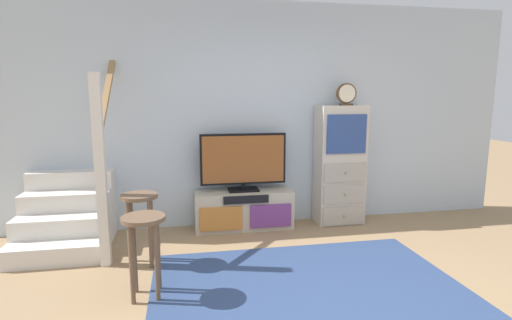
# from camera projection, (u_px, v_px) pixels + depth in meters

# --- Properties ---
(back_wall) EXTENTS (6.40, 0.12, 2.70)m
(back_wall) POSITION_uv_depth(u_px,v_px,m) (264.00, 115.00, 4.86)
(back_wall) COLOR silver
(back_wall) RESTS_ON ground_plane
(area_rug) EXTENTS (2.60, 1.80, 0.01)m
(area_rug) POSITION_uv_depth(u_px,v_px,m) (309.00, 288.00, 3.28)
(area_rug) COLOR navy
(area_rug) RESTS_ON ground_plane
(media_console) EXTENTS (1.17, 0.38, 0.46)m
(media_console) POSITION_uv_depth(u_px,v_px,m) (244.00, 210.00, 4.73)
(media_console) COLOR #BCB29E
(media_console) RESTS_ON ground_plane
(television) EXTENTS (1.02, 0.22, 0.69)m
(television) POSITION_uv_depth(u_px,v_px,m) (243.00, 161.00, 4.65)
(television) COLOR black
(television) RESTS_ON media_console
(side_cabinet) EXTENTS (0.58, 0.38, 1.47)m
(side_cabinet) POSITION_uv_depth(u_px,v_px,m) (340.00, 165.00, 4.88)
(side_cabinet) COLOR beige
(side_cabinet) RESTS_ON ground_plane
(desk_clock) EXTENTS (0.24, 0.08, 0.27)m
(desk_clock) POSITION_uv_depth(u_px,v_px,m) (346.00, 94.00, 4.73)
(desk_clock) COLOR #4C3823
(desk_clock) RESTS_ON side_cabinet
(staircase) EXTENTS (1.00, 1.36, 2.20)m
(staircase) POSITION_uv_depth(u_px,v_px,m) (72.00, 207.00, 4.37)
(staircase) COLOR silver
(staircase) RESTS_ON ground_plane
(bar_stool_near) EXTENTS (0.34, 0.34, 0.67)m
(bar_stool_near) POSITION_uv_depth(u_px,v_px,m) (144.00, 237.00, 3.07)
(bar_stool_near) COLOR brown
(bar_stool_near) RESTS_ON ground_plane
(bar_stool_far) EXTENTS (0.34, 0.34, 0.69)m
(bar_stool_far) POSITION_uv_depth(u_px,v_px,m) (140.00, 212.00, 3.67)
(bar_stool_far) COLOR brown
(bar_stool_far) RESTS_ON ground_plane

